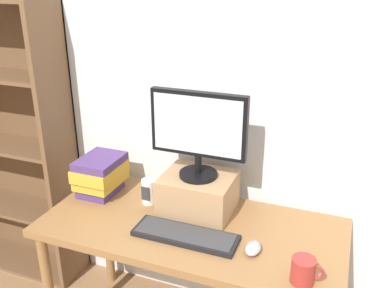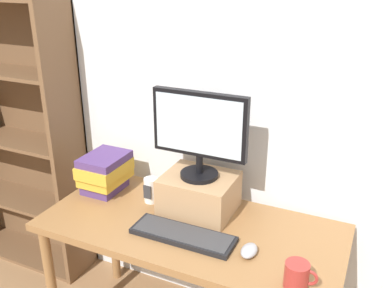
# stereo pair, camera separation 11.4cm
# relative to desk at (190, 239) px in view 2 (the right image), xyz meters

# --- Properties ---
(back_wall) EXTENTS (7.00, 0.08, 2.60)m
(back_wall) POSITION_rel_desk_xyz_m (0.00, 0.40, 0.67)
(back_wall) COLOR silver
(back_wall) RESTS_ON ground_plane
(desk) EXTENTS (1.37, 0.63, 0.71)m
(desk) POSITION_rel_desk_xyz_m (0.00, 0.00, 0.00)
(desk) COLOR olive
(desk) RESTS_ON ground_plane
(bookshelf_unit) EXTENTS (0.89, 0.28, 1.66)m
(bookshelf_unit) POSITION_rel_desk_xyz_m (-1.31, 0.25, 0.21)
(bookshelf_unit) COLOR brown
(bookshelf_unit) RESTS_ON ground_plane
(riser_box) EXTENTS (0.33, 0.28, 0.18)m
(riser_box) POSITION_rel_desk_xyz_m (-0.02, 0.13, 0.17)
(riser_box) COLOR #A87F56
(riser_box) RESTS_ON desk
(computer_monitor) EXTENTS (0.45, 0.18, 0.41)m
(computer_monitor) POSITION_rel_desk_xyz_m (-0.02, 0.13, 0.49)
(computer_monitor) COLOR black
(computer_monitor) RESTS_ON riser_box
(keyboard) EXTENTS (0.46, 0.15, 0.02)m
(keyboard) POSITION_rel_desk_xyz_m (0.01, -0.10, 0.09)
(keyboard) COLOR black
(keyboard) RESTS_ON desk
(computer_mouse) EXTENTS (0.06, 0.10, 0.04)m
(computer_mouse) POSITION_rel_desk_xyz_m (0.31, -0.10, 0.10)
(computer_mouse) COLOR #99999E
(computer_mouse) RESTS_ON desk
(book_stack) EXTENTS (0.20, 0.26, 0.20)m
(book_stack) POSITION_rel_desk_xyz_m (-0.54, 0.11, 0.19)
(book_stack) COLOR #4C336B
(book_stack) RESTS_ON desk
(coffee_mug) EXTENTS (0.12, 0.09, 0.10)m
(coffee_mug) POSITION_rel_desk_xyz_m (0.53, -0.21, 0.13)
(coffee_mug) COLOR #9E2D28
(coffee_mug) RESTS_ON desk
(desk_speaker) EXTENTS (0.07, 0.07, 0.13)m
(desk_speaker) POSITION_rel_desk_xyz_m (-0.27, 0.11, 0.14)
(desk_speaker) COLOR silver
(desk_speaker) RESTS_ON desk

